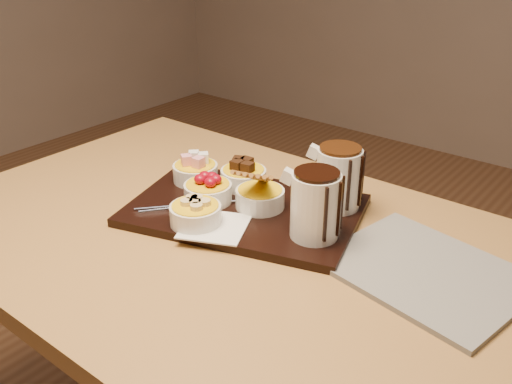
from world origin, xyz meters
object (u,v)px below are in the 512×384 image
Objects in this scene: pitcher_dark_chocolate at (315,206)px; newspaper at (426,271)px; bowl_strawberries at (208,193)px; dining_table at (225,273)px; serving_board at (245,210)px; pitcher_milk_chocolate at (338,179)px.

pitcher_dark_chocolate is 0.22m from newspaper.
dining_table is at bearing -30.25° from bowl_strawberries.
bowl_strawberries is at bearing -176.42° from serving_board.
pitcher_milk_chocolate is at bearing 169.34° from newspaper.
serving_board reaches higher than dining_table.
pitcher_dark_chocolate reaches higher than bowl_strawberries.
pitcher_dark_chocolate is (0.25, 0.02, 0.04)m from bowl_strawberries.
serving_board is 4.60× the size of bowl_strawberries.
newspaper is (0.38, 0.03, -0.00)m from serving_board.
pitcher_dark_chocolate is 1.00× the size of pitcher_milk_chocolate.
pitcher_dark_chocolate is 0.13m from pitcher_milk_chocolate.
dining_table is 0.25m from pitcher_dark_chocolate.
dining_table is 0.30m from pitcher_milk_chocolate.
pitcher_dark_chocolate reaches higher than serving_board.
bowl_strawberries is 0.25m from pitcher_dark_chocolate.
bowl_strawberries reaches higher than dining_table.
newspaper is (0.37, 0.11, 0.10)m from dining_table.
newspaper is (0.46, 0.06, -0.03)m from bowl_strawberries.
pitcher_dark_chocolate is (0.18, -0.01, 0.07)m from serving_board.
serving_board reaches higher than newspaper.
newspaper is at bearing 6.99° from bowl_strawberries.
pitcher_milk_chocolate is at bearing 55.12° from dining_table.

